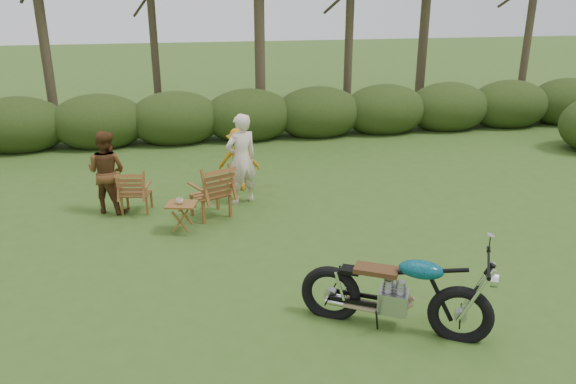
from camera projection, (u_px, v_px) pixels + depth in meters
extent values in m
plane|color=#31501A|center=(339.00, 302.00, 7.53)|extent=(80.00, 80.00, 0.00)
cylinder|color=#352A1D|center=(39.00, 3.00, 15.51)|extent=(0.28, 0.28, 7.20)
cylinder|color=#352A1D|center=(152.00, 17.00, 17.23)|extent=(0.24, 0.24, 6.30)
cylinder|color=#352A1D|center=(350.00, 14.00, 17.31)|extent=(0.26, 0.26, 6.48)
cylinder|color=#352A1D|center=(532.00, 8.00, 17.26)|extent=(0.24, 0.24, 6.84)
ellipsoid|color=#243613|center=(18.00, 126.00, 14.49)|extent=(2.52, 1.68, 1.51)
ellipsoid|color=#243613|center=(99.00, 122.00, 14.86)|extent=(2.52, 1.68, 1.51)
ellipsoid|color=#243613|center=(175.00, 119.00, 15.24)|extent=(2.52, 1.68, 1.51)
ellipsoid|color=#243613|center=(249.00, 116.00, 15.61)|extent=(2.52, 1.68, 1.51)
ellipsoid|color=#243613|center=(318.00, 113.00, 15.98)|extent=(2.52, 1.68, 1.51)
ellipsoid|color=#243613|center=(385.00, 110.00, 16.35)|extent=(2.52, 1.68, 1.51)
ellipsoid|color=#243613|center=(448.00, 108.00, 16.73)|extent=(2.52, 1.68, 1.51)
ellipsoid|color=#243613|center=(509.00, 105.00, 17.10)|extent=(2.52, 1.68, 1.51)
ellipsoid|color=#243613|center=(567.00, 102.00, 17.47)|extent=(2.52, 1.68, 1.51)
imported|color=beige|center=(180.00, 201.00, 9.50)|extent=(0.15, 0.15, 0.10)
imported|color=beige|center=(243.00, 202.00, 11.05)|extent=(0.76, 0.63, 1.77)
imported|color=#533117|center=(111.00, 211.00, 10.63)|extent=(0.94, 0.87, 1.56)
imported|color=#BE7411|center=(240.00, 189.00, 11.79)|extent=(0.91, 0.61, 1.30)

